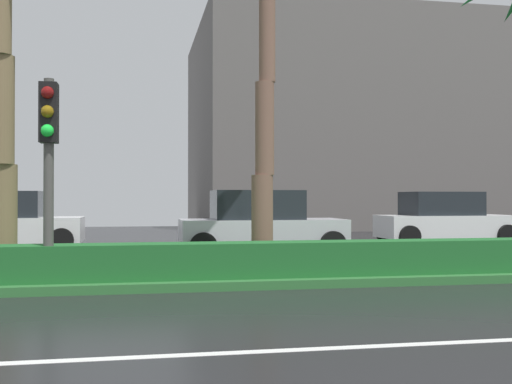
% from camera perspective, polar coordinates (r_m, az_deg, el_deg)
% --- Properties ---
extents(traffic_signal_median_right, '(0.28, 0.43, 3.28)m').
position_cam_1_polar(traffic_signal_median_right, '(10.54, -18.38, 4.32)').
color(traffic_signal_median_right, '#4C4C47').
rests_on(traffic_signal_median_right, median_strip).
extents(car_in_traffic_second, '(4.30, 2.02, 1.72)m').
position_cam_1_polar(car_in_traffic_second, '(19.44, -21.99, -2.56)').
color(car_in_traffic_second, white).
rests_on(car_in_traffic_second, ground_plane).
extents(car_in_traffic_third, '(4.30, 2.02, 1.72)m').
position_cam_1_polar(car_in_traffic_third, '(16.49, 0.40, -2.96)').
color(car_in_traffic_third, silver).
rests_on(car_in_traffic_third, ground_plane).
extents(car_in_traffic_fourth, '(4.30, 2.02, 1.72)m').
position_cam_1_polar(car_in_traffic_fourth, '(21.24, 16.74, -2.40)').
color(car_in_traffic_fourth, white).
rests_on(car_in_traffic_fourth, ground_plane).
extents(building_far_right, '(21.02, 13.42, 10.71)m').
position_cam_1_polar(building_far_right, '(36.58, 11.39, 5.48)').
color(building_far_right, '#605B59').
rests_on(building_far_right, ground_plane).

